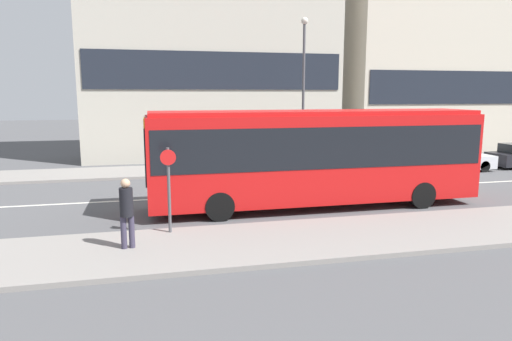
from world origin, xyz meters
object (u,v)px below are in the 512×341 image
at_px(bus_stop_sign, 169,183).
at_px(street_lamp, 304,79).
at_px(city_bus, 315,152).
at_px(parked_car_0, 454,158).
at_px(pedestrian_near_stop, 127,209).

bearing_deg(bus_stop_sign, street_lamp, 53.54).
distance_m(city_bus, parked_car_0, 11.71).
height_order(city_bus, parked_car_0, city_bus).
relative_size(pedestrian_near_stop, bus_stop_sign, 0.74).
xyz_separation_m(city_bus, parked_car_0, (10.08, 5.80, -1.35)).
distance_m(pedestrian_near_stop, bus_stop_sign, 1.64).
height_order(city_bus, pedestrian_near_stop, city_bus).
height_order(parked_car_0, bus_stop_sign, bus_stop_sign).
bearing_deg(bus_stop_sign, city_bus, 24.66).
relative_size(city_bus, bus_stop_sign, 4.85).
bearing_deg(city_bus, bus_stop_sign, -153.15).
bearing_deg(pedestrian_near_stop, city_bus, -158.80).
bearing_deg(street_lamp, bus_stop_sign, -126.46).
bearing_deg(city_bus, pedestrian_near_stop, -148.80).
xyz_separation_m(pedestrian_near_stop, street_lamp, (8.59, 11.24, 3.64)).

